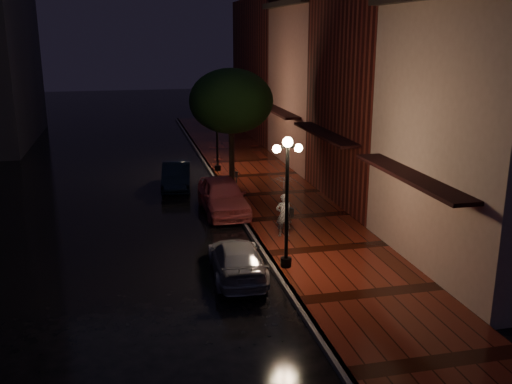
{
  "coord_description": "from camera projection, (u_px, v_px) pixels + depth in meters",
  "views": [
    {
      "loc": [
        -4.5,
        -21.76,
        7.54
      ],
      "look_at": [
        0.43,
        -0.25,
        1.4
      ],
      "focal_mm": 40.0,
      "sensor_mm": 36.0,
      "label": 1
    }
  ],
  "objects": [
    {
      "name": "streetlamp_near",
      "position": [
        287.0,
        195.0,
        18.11
      ],
      "size": [
        0.96,
        0.36,
        4.31
      ],
      "color": "black",
      "rests_on": "sidewalk"
    },
    {
      "name": "storefront_far",
      "position": [
        327.0,
        88.0,
        33.11
      ],
      "size": [
        5.0,
        8.0,
        9.0
      ],
      "primitive_type": "cube",
      "color": "#8C5951",
      "rests_on": "ground"
    },
    {
      "name": "street_tree",
      "position": [
        231.0,
        103.0,
        28.04
      ],
      "size": [
        4.16,
        4.16,
        5.8
      ],
      "color": "black",
      "rests_on": "sidewalk"
    },
    {
      "name": "ground",
      "position": [
        244.0,
        224.0,
        23.42
      ],
      "size": [
        120.0,
        120.0,
        0.0
      ],
      "primitive_type": "plane",
      "color": "black",
      "rests_on": "ground"
    },
    {
      "name": "pink_car",
      "position": [
        223.0,
        196.0,
        24.68
      ],
      "size": [
        1.9,
        4.56,
        1.55
      ],
      "primitive_type": "imported",
      "rotation": [
        0.0,
        0.0,
        0.02
      ],
      "color": "#C55153",
      "rests_on": "ground"
    },
    {
      "name": "parking_meter",
      "position": [
        236.0,
        184.0,
        25.5
      ],
      "size": [
        0.15,
        0.12,
        1.47
      ],
      "rotation": [
        0.0,
        0.0,
        -0.18
      ],
      "color": "black",
      "rests_on": "sidewalk"
    },
    {
      "name": "curb",
      "position": [
        244.0,
        222.0,
        23.4
      ],
      "size": [
        0.25,
        60.0,
        0.15
      ],
      "primitive_type": "cube",
      "color": "#595451",
      "rests_on": "ground"
    },
    {
      "name": "sidewalk",
      "position": [
        297.0,
        218.0,
        23.89
      ],
      "size": [
        4.5,
        60.0,
        0.15
      ],
      "primitive_type": "cube",
      "color": "#41160B",
      "rests_on": "ground"
    },
    {
      "name": "storefront_extra",
      "position": [
        281.0,
        69.0,
        42.37
      ],
      "size": [
        5.0,
        12.0,
        10.0
      ],
      "primitive_type": "cube",
      "color": "#511914",
      "rests_on": "ground"
    },
    {
      "name": "silver_car",
      "position": [
        237.0,
        259.0,
        18.22
      ],
      "size": [
        1.86,
        4.1,
        1.16
      ],
      "primitive_type": "imported",
      "rotation": [
        0.0,
        0.0,
        3.08
      ],
      "color": "#96959C",
      "rests_on": "ground"
    },
    {
      "name": "navy_car",
      "position": [
        176.0,
        176.0,
        28.63
      ],
      "size": [
        1.84,
        4.07,
        1.3
      ],
      "primitive_type": "imported",
      "rotation": [
        0.0,
        0.0,
        -0.12
      ],
      "color": "black",
      "rests_on": "ground"
    },
    {
      "name": "storefront_near",
      "position": [
        497.0,
        141.0,
        18.16
      ],
      "size": [
        5.0,
        8.0,
        8.5
      ],
      "primitive_type": "cube",
      "color": "gray",
      "rests_on": "ground"
    },
    {
      "name": "storefront_mid",
      "position": [
        389.0,
        81.0,
        25.33
      ],
      "size": [
        5.0,
        8.0,
        11.0
      ],
      "primitive_type": "cube",
      "color": "#511914",
      "rests_on": "ground"
    },
    {
      "name": "streetlamp_far",
      "position": [
        217.0,
        127.0,
        31.25
      ],
      "size": [
        0.96,
        0.36,
        4.31
      ],
      "color": "black",
      "rests_on": "sidewalk"
    },
    {
      "name": "woman_with_umbrella",
      "position": [
        284.0,
        197.0,
        21.2
      ],
      "size": [
        0.96,
        0.98,
        2.31
      ],
      "rotation": [
        0.0,
        0.0,
        3.03
      ],
      "color": "white",
      "rests_on": "sidewalk"
    }
  ]
}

